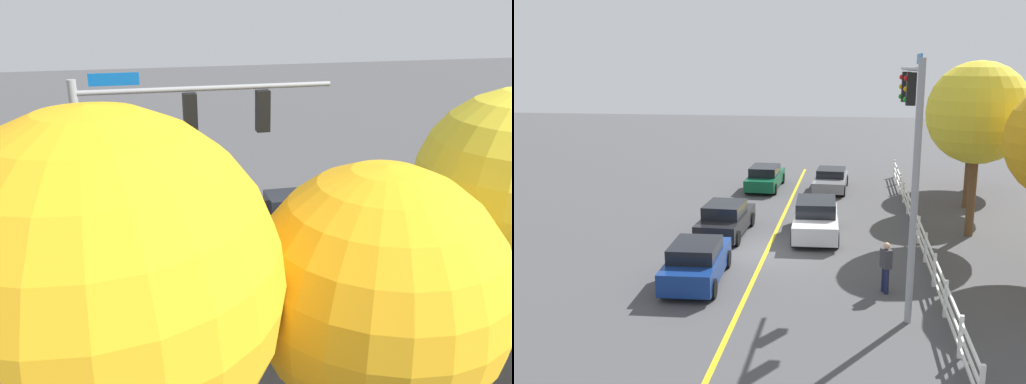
# 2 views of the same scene
# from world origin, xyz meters

# --- Properties ---
(ground_plane) EXTENTS (120.00, 120.00, 0.00)m
(ground_plane) POSITION_xyz_m (0.00, 0.00, 0.00)
(ground_plane) COLOR #444447
(lane_center_stripe) EXTENTS (28.00, 0.16, 0.01)m
(lane_center_stripe) POSITION_xyz_m (-4.00, 0.00, 0.00)
(lane_center_stripe) COLOR gold
(lane_center_stripe) RESTS_ON ground_plane
(signal_assembly) EXTENTS (6.12, 0.38, 7.50)m
(signal_assembly) POSITION_xyz_m (4.09, 4.93, 5.21)
(signal_assembly) COLOR gray
(signal_assembly) RESTS_ON ground_plane
(car_0) EXTENTS (4.54, 2.12, 1.56)m
(car_0) POSITION_xyz_m (-2.28, 1.77, 0.75)
(car_0) COLOR silver
(car_0) RESTS_ON ground_plane
(car_1) EXTENTS (4.35, 1.92, 1.45)m
(car_1) POSITION_xyz_m (-1.82, -2.08, 0.70)
(car_1) COLOR black
(car_1) RESTS_ON ground_plane
(car_2) EXTENTS (4.72, 1.89, 1.39)m
(car_2) POSITION_xyz_m (-11.35, -1.82, 0.68)
(car_2) COLOR #0C4C2D
(car_2) RESTS_ON ground_plane
(car_3) EXTENTS (4.18, 1.98, 1.43)m
(car_3) POSITION_xyz_m (3.60, -1.87, 0.70)
(car_3) COLOR navy
(car_3) RESTS_ON ground_plane
(car_4) EXTENTS (4.45, 2.01, 1.25)m
(car_4) POSITION_xyz_m (-11.51, 2.05, 0.61)
(car_4) COLOR slate
(car_4) RESTS_ON ground_plane
(pedestrian) EXTENTS (0.47, 0.39, 1.69)m
(pedestrian) POSITION_xyz_m (3.65, 4.40, 0.93)
(pedestrian) COLOR #191E3F
(pedestrian) RESTS_ON ground_plane
(white_rail_fence) EXTENTS (26.10, 0.10, 1.15)m
(white_rail_fence) POSITION_xyz_m (-3.00, 6.03, 0.60)
(white_rail_fence) COLOR white
(white_rail_fence) RESTS_ON ground_plane
(tree_0) EXTENTS (4.91, 4.91, 7.32)m
(tree_0) POSITION_xyz_m (-13.42, 10.48, 4.85)
(tree_0) COLOR brown
(tree_0) RESTS_ON ground_plane
(tree_1) EXTENTS (4.23, 4.23, 6.70)m
(tree_1) POSITION_xyz_m (-8.31, 9.20, 4.56)
(tree_1) COLOR brown
(tree_1) RESTS_ON ground_plane
(tree_2) EXTENTS (4.24, 4.24, 7.40)m
(tree_2) POSITION_xyz_m (-3.22, 8.31, 5.26)
(tree_2) COLOR brown
(tree_2) RESTS_ON ground_plane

